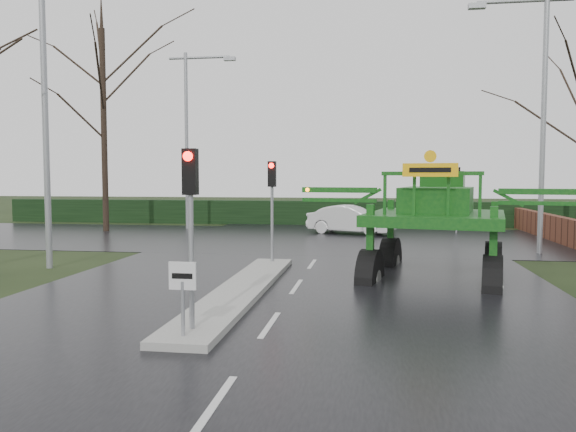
# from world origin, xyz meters

# --- Properties ---
(ground) EXTENTS (140.00, 140.00, 0.00)m
(ground) POSITION_xyz_m (0.00, 0.00, 0.00)
(ground) COLOR black
(ground) RESTS_ON ground
(road_main) EXTENTS (14.00, 80.00, 0.02)m
(road_main) POSITION_xyz_m (0.00, 10.00, 0.00)
(road_main) COLOR black
(road_main) RESTS_ON ground
(road_cross) EXTENTS (80.00, 12.00, 0.02)m
(road_cross) POSITION_xyz_m (0.00, 16.00, 0.01)
(road_cross) COLOR black
(road_cross) RESTS_ON ground
(median_island) EXTENTS (1.20, 10.00, 0.16)m
(median_island) POSITION_xyz_m (-1.30, 3.00, 0.09)
(median_island) COLOR gray
(median_island) RESTS_ON ground
(hedge_row) EXTENTS (44.00, 0.90, 1.50)m
(hedge_row) POSITION_xyz_m (0.00, 24.00, 0.75)
(hedge_row) COLOR black
(hedge_row) RESTS_ON ground
(brick_wall) EXTENTS (0.40, 20.00, 1.20)m
(brick_wall) POSITION_xyz_m (10.50, 16.00, 0.60)
(brick_wall) COLOR #592D1E
(brick_wall) RESTS_ON ground
(keep_left_sign) EXTENTS (0.50, 0.07, 1.35)m
(keep_left_sign) POSITION_xyz_m (-1.30, -1.50, 1.06)
(keep_left_sign) COLOR gray
(keep_left_sign) RESTS_ON ground
(traffic_signal_near) EXTENTS (0.26, 0.33, 3.52)m
(traffic_signal_near) POSITION_xyz_m (-1.30, -1.01, 2.59)
(traffic_signal_near) COLOR gray
(traffic_signal_near) RESTS_ON ground
(traffic_signal_mid) EXTENTS (0.26, 0.33, 3.52)m
(traffic_signal_mid) POSITION_xyz_m (-1.30, 7.49, 2.59)
(traffic_signal_mid) COLOR gray
(traffic_signal_mid) RESTS_ON ground
(traffic_signal_far) EXTENTS (0.26, 0.33, 3.52)m
(traffic_signal_far) POSITION_xyz_m (6.50, 20.01, 2.59)
(traffic_signal_far) COLOR gray
(traffic_signal_far) RESTS_ON ground
(street_light_left_near) EXTENTS (3.85, 0.30, 10.00)m
(street_light_left_near) POSITION_xyz_m (-8.19, 6.00, 5.99)
(street_light_left_near) COLOR gray
(street_light_left_near) RESTS_ON ground
(street_light_right) EXTENTS (3.85, 0.30, 10.00)m
(street_light_right) POSITION_xyz_m (8.19, 12.00, 5.99)
(street_light_right) COLOR gray
(street_light_right) RESTS_ON ground
(street_light_left_far) EXTENTS (3.85, 0.30, 10.00)m
(street_light_left_far) POSITION_xyz_m (-8.19, 20.00, 5.99)
(street_light_left_far) COLOR gray
(street_light_left_far) RESTS_ON ground
(tree_left_far) EXTENTS (7.70, 7.70, 13.26)m
(tree_left_far) POSITION_xyz_m (-12.50, 18.00, 7.15)
(tree_left_far) COLOR black
(tree_left_far) RESTS_ON ground
(crop_sprayer) EXTENTS (8.19, 5.86, 4.66)m
(crop_sprayer) POSITION_xyz_m (2.02, 5.47, 2.20)
(crop_sprayer) COLOR black
(crop_sprayer) RESTS_ON ground
(white_sedan) EXTENTS (4.77, 2.89, 1.48)m
(white_sedan) POSITION_xyz_m (0.91, 18.58, 0.00)
(white_sedan) COLOR silver
(white_sedan) RESTS_ON ground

